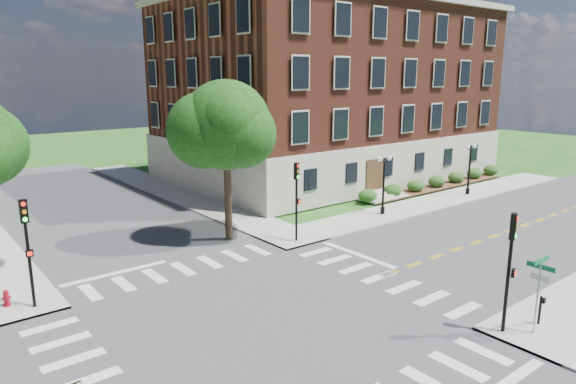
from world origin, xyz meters
TOP-DOWN VIEW (x-y plane):
  - ground at (0.00, 0.00)m, footprint 160.00×160.00m
  - road_ew at (0.00, 0.00)m, footprint 90.00×12.00m
  - road_ns at (0.00, 0.00)m, footprint 12.00×90.00m
  - sidewalk_ne at (15.38, 15.38)m, footprint 34.00×34.00m
  - crosswalk_east at (7.20, 0.00)m, footprint 2.20×10.20m
  - stop_bar_east at (8.80, 3.00)m, footprint 0.40×5.50m
  - main_building at (24.00, 21.99)m, footprint 30.60×22.40m
  - shrub_row at (27.00, 10.80)m, footprint 18.00×2.00m
  - tree_d at (4.60, 9.98)m, footprint 5.35×5.35m
  - traffic_signal_se at (6.61, -6.96)m, footprint 0.38×0.46m
  - traffic_signal_ne at (7.47, 6.88)m, footprint 0.38×0.46m
  - traffic_signal_nw at (-7.26, 6.91)m, footprint 0.33×0.36m
  - twin_lamp_west at (16.32, 7.79)m, footprint 1.36×0.36m
  - twin_lamp_east at (26.77, 7.51)m, footprint 1.36×0.36m
  - street_sign_pole at (7.42, -7.76)m, footprint 1.10×1.10m
  - push_button_post at (8.33, -7.54)m, footprint 0.14×0.21m
  - fire_hydrant at (-8.18, 7.77)m, footprint 0.35×0.35m

SIDE VIEW (x-z plane):
  - ground at x=0.00m, z-range 0.00..0.00m
  - crosswalk_east at x=7.20m, z-range -0.01..0.01m
  - stop_bar_east at x=8.80m, z-range 0.00..0.00m
  - shrub_row at x=27.00m, z-range -0.65..0.65m
  - road_ew at x=0.00m, z-range 0.00..0.01m
  - road_ns at x=0.00m, z-range 0.00..0.01m
  - sidewalk_ne at x=15.38m, z-range 0.00..0.12m
  - fire_hydrant at x=-8.18m, z-range 0.09..0.84m
  - push_button_post at x=8.33m, z-range 0.20..1.40m
  - street_sign_pole at x=7.42m, z-range 0.76..3.86m
  - twin_lamp_west at x=16.32m, z-range 0.41..4.64m
  - twin_lamp_east at x=26.77m, z-range 0.41..4.64m
  - traffic_signal_se at x=6.61m, z-range 0.79..5.59m
  - traffic_signal_ne at x=7.47m, z-range 0.79..5.59m
  - traffic_signal_nw at x=-7.26m, z-range 0.79..5.59m
  - tree_d at x=4.60m, z-range 2.24..11.87m
  - main_building at x=24.00m, z-range 0.09..16.59m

